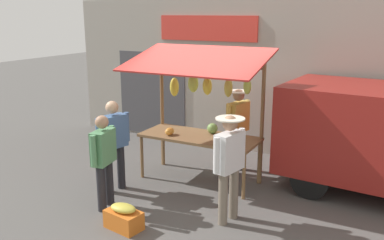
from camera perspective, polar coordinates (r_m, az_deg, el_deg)
name	(u,v)px	position (r m, az deg, el deg)	size (l,w,h in m)	color
ground_plane	(199,180)	(8.04, 1.01, -8.18)	(40.00, 40.00, 0.00)	#514F4C
street_backdrop	(241,76)	(9.55, 6.76, 5.97)	(9.00, 0.30, 3.40)	#9E998E
market_stall	(200,100)	(7.63, 1.11, 2.73)	(2.50, 1.46, 2.50)	brown
vendor_with_sunhat	(238,124)	(8.19, 6.27, -0.49)	(0.43, 0.70, 1.67)	#232328
shopper_in_grey_tee	(114,140)	(7.41, -10.66, -2.67)	(0.33, 0.68, 1.63)	#232328
shopper_with_shopping_bag	(104,156)	(6.80, -11.96, -4.84)	(0.30, 0.66, 1.55)	#232328
shopper_in_striped_shirt	(229,160)	(6.21, 5.11, -5.48)	(0.43, 0.69, 1.66)	#726656
produce_crate_near	(124,217)	(6.38, -9.31, -13.00)	(0.59, 0.41, 0.39)	#D1661E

